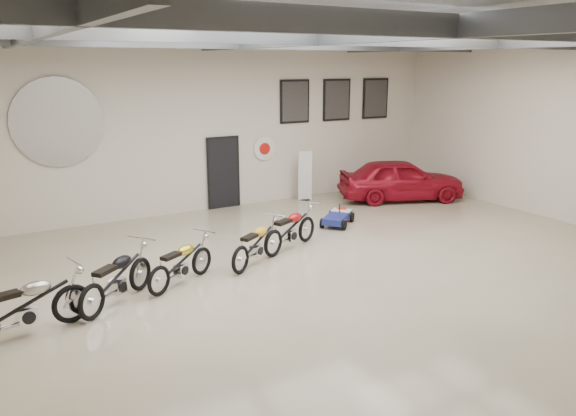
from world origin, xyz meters
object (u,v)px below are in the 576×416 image
motorcycle_silver (25,305)px  motorcycle_yellow (256,243)px  motorcycle_black (117,277)px  go_kart (339,214)px  vintage_car (401,179)px  motorcycle_gold (181,262)px  motorcycle_red (290,228)px  banner_stand (305,174)px

motorcycle_silver → motorcycle_yellow: motorcycle_silver is taller
motorcycle_black → go_kart: 6.95m
motorcycle_black → vintage_car: size_ratio=0.51×
motorcycle_yellow → motorcycle_gold: bearing=157.3°
motorcycle_black → vintage_car: vintage_car is taller
motorcycle_yellow → motorcycle_red: motorcycle_red is taller
motorcycle_yellow → motorcycle_red: bearing=-7.3°
motorcycle_silver → go_kart: motorcycle_silver is taller
motorcycle_silver → motorcycle_red: motorcycle_silver is taller
motorcycle_gold → motorcycle_yellow: 1.84m
motorcycle_gold → motorcycle_red: motorcycle_red is taller
motorcycle_gold → motorcycle_red: bearing=-14.3°
motorcycle_yellow → motorcycle_red: 1.28m
motorcycle_silver → motorcycle_black: bearing=6.1°
banner_stand → motorcycle_gold: size_ratio=0.92×
motorcycle_gold → motorcycle_black: bearing=163.3°
motorcycle_black → motorcycle_red: bearing=-24.8°
motorcycle_silver → go_kart: 8.60m
motorcycle_silver → go_kart: size_ratio=1.38×
motorcycle_silver → motorcycle_yellow: (4.69, 1.15, -0.06)m
motorcycle_silver → vintage_car: bearing=6.7°
banner_stand → motorcycle_black: size_ratio=0.84×
motorcycle_silver → motorcycle_gold: motorcycle_silver is taller
motorcycle_silver → banner_stand: bearing=19.7°
motorcycle_black → banner_stand: bearing=-4.1°
banner_stand → go_kart: (-0.63, -2.78, -0.56)m
banner_stand → motorcycle_red: size_ratio=0.86×
motorcycle_red → motorcycle_black: bearing=170.1°
banner_stand → vintage_car: banner_stand is taller
motorcycle_silver → motorcycle_red: bearing=2.7°
banner_stand → motorcycle_gold: bearing=-128.3°
banner_stand → motorcycle_black: (-7.17, -5.12, -0.32)m
banner_stand → go_kart: 2.90m
banner_stand → motorcycle_red: banner_stand is taller
motorcycle_red → motorcycle_yellow: bearing=179.9°
go_kart → motorcycle_red: bearing=168.6°
motorcycle_gold → vintage_car: size_ratio=0.46×
motorcycle_silver → motorcycle_gold: 3.00m
motorcycle_black → motorcycle_yellow: bearing=-28.8°
motorcycle_red → go_kart: motorcycle_red is taller
motorcycle_black → motorcycle_gold: (1.32, 0.31, -0.05)m
motorcycle_red → vintage_car: size_ratio=0.50×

